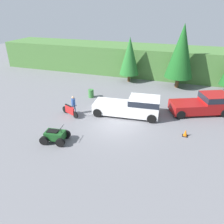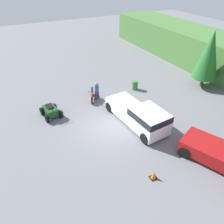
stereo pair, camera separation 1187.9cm
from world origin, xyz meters
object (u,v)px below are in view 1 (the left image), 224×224
dirt_bike (70,111)px  rider_person (73,104)px  traffic_cone (185,133)px  pickup_truck_second (133,106)px  steel_barrel (91,93)px  quad_atv (55,136)px  pickup_truck_red (205,103)px

dirt_bike → rider_person: size_ratio=1.17×
rider_person → traffic_cone: 9.91m
pickup_truck_second → steel_barrel: bearing=146.8°
rider_person → quad_atv: bearing=-65.6°
pickup_truck_red → steel_barrel: 11.42m
rider_person → steel_barrel: 4.20m
pickup_truck_red → rider_person: (-11.33, -3.94, -0.02)m
quad_atv → traffic_cone: (9.08, 3.76, -0.22)m
pickup_truck_red → rider_person: bearing=175.9°
pickup_truck_red → quad_atv: 13.51m
pickup_truck_red → steel_barrel: bearing=155.6°
traffic_cone → steel_barrel: size_ratio=0.62×
quad_atv → traffic_cone: bearing=15.6°
pickup_truck_red → rider_person: pickup_truck_red is taller
pickup_truck_red → steel_barrel: (-11.41, 0.22, -0.52)m
pickup_truck_red → pickup_truck_second: (-6.13, -2.61, 0.00)m
traffic_cone → steel_barrel: bearing=153.8°
pickup_truck_red → traffic_cone: size_ratio=10.02×
quad_atv → rider_person: rider_person is taller
pickup_truck_second → dirt_bike: (-5.38, -1.74, -0.49)m
steel_barrel → pickup_truck_second: bearing=-28.2°
pickup_truck_red → dirt_bike: pickup_truck_red is taller
traffic_cone → steel_barrel: (-9.94, 4.89, 0.19)m
pickup_truck_red → pickup_truck_second: same height
pickup_truck_second → quad_atv: size_ratio=2.94×
pickup_truck_red → rider_person: size_ratio=3.17×
traffic_cone → steel_barrel: 11.08m
rider_person → steel_barrel: bearing=105.7°
quad_atv → traffic_cone: 9.83m
dirt_bike → rider_person: (0.19, 0.41, 0.46)m
dirt_bike → traffic_cone: dirt_bike is taller
quad_atv → traffic_cone: quad_atv is taller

